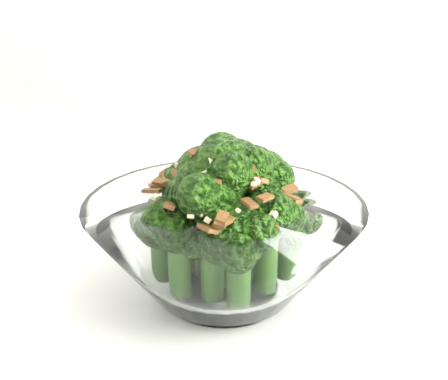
% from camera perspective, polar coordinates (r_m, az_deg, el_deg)
% --- Properties ---
extents(table, '(1.29, 0.94, 0.75)m').
position_cam_1_polar(table, '(0.58, -1.65, -11.18)').
color(table, white).
rests_on(table, ground).
extents(broccoli_dish, '(0.19, 0.19, 0.12)m').
position_cam_1_polar(broccoli_dish, '(0.47, -0.02, -4.05)').
color(broccoli_dish, white).
rests_on(broccoli_dish, table).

